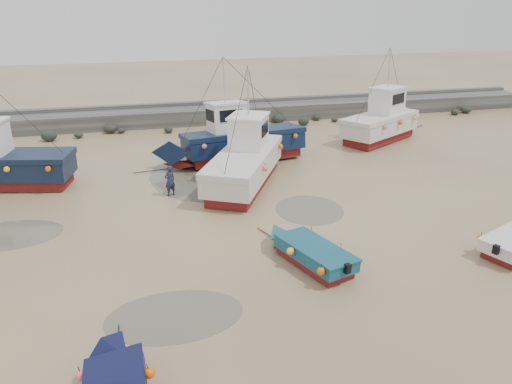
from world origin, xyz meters
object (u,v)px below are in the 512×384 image
cabin_boat_3 (385,120)px  person (171,195)px  cabin_boat_1 (247,159)px  dinghy_2 (309,249)px  cabin_boat_2 (234,140)px

cabin_boat_3 → person: (-15.40, -6.98, -1.38)m
person → cabin_boat_1: bearing=166.2°
person → cabin_boat_3: bearing=176.5°
cabin_boat_1 → cabin_boat_3: (11.13, 5.91, 0.06)m
cabin_boat_3 → person: bearing=-95.9°
dinghy_2 → cabin_boat_3: 18.46m
cabin_boat_1 → cabin_boat_2: 3.60m
cabin_boat_3 → cabin_boat_1: bearing=-92.3°
cabin_boat_2 → dinghy_2: bearing=173.2°
dinghy_2 → cabin_boat_2: cabin_boat_2 is taller
cabin_boat_3 → person: size_ratio=5.18×
cabin_boat_2 → cabin_boat_3: bearing=-87.0°
cabin_boat_2 → cabin_boat_3: same height
cabin_boat_1 → cabin_boat_2: (-0.02, 3.60, 0.00)m
dinghy_2 → cabin_boat_1: (-0.41, 9.10, 0.77)m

